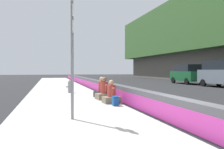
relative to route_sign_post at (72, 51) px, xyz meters
name	(u,v)px	position (x,y,z in m)	size (l,w,h in m)	color
ground_plane	(178,127)	(-1.25, -2.87, -2.21)	(160.00, 160.00, 0.00)	#232326
sidewalk_strip	(86,131)	(-1.25, -0.22, -2.14)	(80.00, 4.40, 0.14)	#A8A59E
jersey_barrier	(178,113)	(-1.25, -2.87, -1.79)	(76.00, 0.45, 0.85)	#47474C
route_sign_post	(72,51)	(0.00, 0.00, 0.00)	(0.44, 0.09, 3.60)	gray
fire_hydrant	(70,86)	(8.50, -0.63, -1.62)	(0.26, 0.46, 0.88)	gray
seated_person_foreground	(111,96)	(3.10, -2.05, -1.74)	(0.69, 0.79, 1.05)	#706651
seated_person_middle	(104,92)	(4.52, -2.05, -1.72)	(0.79, 0.90, 1.13)	#706651
seated_person_rear	(102,91)	(5.50, -2.13, -1.72)	(0.74, 0.85, 1.12)	black
backpack	(115,101)	(2.28, -2.01, -1.88)	(0.32, 0.28, 0.40)	navy
parked_car_third	(223,73)	(11.49, -15.16, -0.86)	(5.16, 2.22, 2.56)	slate
parked_car_fourth	(187,74)	(17.42, -15.07, -1.03)	(4.85, 2.17, 2.28)	#145128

